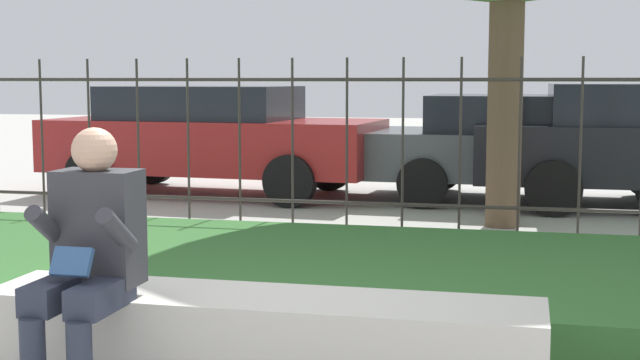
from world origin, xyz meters
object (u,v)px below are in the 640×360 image
Objects in this scene: car_parked_left at (211,137)px; stone_bench at (260,349)px; car_parked_center at (537,145)px; person_seated_reader at (88,254)px.

stone_bench is at bearing -64.60° from car_parked_left.
car_parked_left is at bearing -175.65° from car_parked_center.
stone_bench is 0.93m from person_seated_reader.
person_seated_reader is 7.50m from car_parked_left.
car_parked_center is at bearing 79.25° from stone_bench.
person_seated_reader is at bearing -157.08° from stone_bench.
car_parked_left reaches higher than person_seated_reader.
person_seated_reader is at bearing -104.07° from car_parked_center.
person_seated_reader reaches higher than stone_bench.
car_parked_center is (4.10, 0.20, -0.06)m from car_parked_left.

